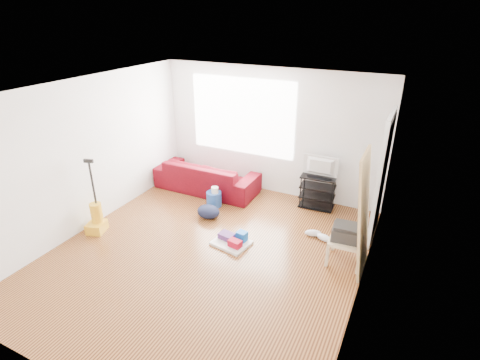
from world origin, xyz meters
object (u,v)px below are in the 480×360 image
at_px(bucket, 214,206).
at_px(sofa, 207,189).
at_px(vacuum, 96,219).
at_px(tv_stand, 317,191).
at_px(side_table, 346,243).
at_px(backpack, 208,217).
at_px(cleaning_tray, 233,241).

bearing_deg(bucket, sofa, 131.08).
bearing_deg(vacuum, bucket, 33.15).
relative_size(sofa, bucket, 7.38).
xyz_separation_m(tv_stand, side_table, (0.84, -1.47, 0.00)).
relative_size(tv_stand, vacuum, 0.51).
distance_m(sofa, vacuum, 2.37).
distance_m(backpack, vacuum, 1.92).
bearing_deg(tv_stand, backpack, -146.63).
distance_m(sofa, side_table, 3.34).
xyz_separation_m(bucket, vacuum, (-1.33, -1.65, 0.24)).
bearing_deg(sofa, bucket, 131.08).
height_order(bucket, vacuum, vacuum).
xyz_separation_m(sofa, cleaning_tray, (1.38, -1.54, 0.06)).
height_order(sofa, bucket, sofa).
height_order(sofa, vacuum, vacuum).
bearing_deg(vacuum, cleaning_tray, -1.42).
bearing_deg(bucket, tv_stand, 24.77).
relative_size(backpack, vacuum, 0.33).
distance_m(side_table, backpack, 2.52).
relative_size(bucket, vacuum, 0.22).
bearing_deg(cleaning_tray, vacuum, -163.52).
bearing_deg(cleaning_tray, side_table, 11.04).
bearing_deg(backpack, bucket, 108.94).
relative_size(side_table, cleaning_tray, 0.80).
distance_m(cleaning_tray, backpack, 0.96).
bearing_deg(cleaning_tray, tv_stand, 64.30).
relative_size(cleaning_tray, vacuum, 0.49).
bearing_deg(cleaning_tray, sofa, 132.03).
bearing_deg(tv_stand, cleaning_tray, -119.50).
distance_m(sofa, cleaning_tray, 2.07).
bearing_deg(bucket, backpack, -73.68).
distance_m(tv_stand, vacuum, 3.97).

